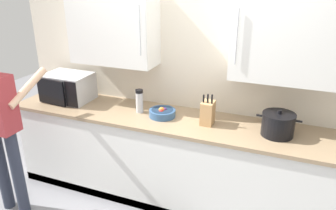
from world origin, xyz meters
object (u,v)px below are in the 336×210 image
(knife_block, at_px, (208,113))
(stock_pot, at_px, (278,124))
(thermos_flask, at_px, (139,101))
(person_figure, at_px, (0,121))
(fruit_bowl, at_px, (162,112))
(microwave_oven, at_px, (66,87))

(knife_block, height_order, stock_pot, knife_block)
(knife_block, relative_size, stock_pot, 0.80)
(thermos_flask, relative_size, person_figure, 0.15)
(person_figure, bearing_deg, stock_pot, 17.54)
(knife_block, xyz_separation_m, person_figure, (-1.74, -0.75, -0.06))
(stock_pot, distance_m, person_figure, 2.48)
(knife_block, height_order, fruit_bowl, knife_block)
(thermos_flask, bearing_deg, fruit_bowl, -3.24)
(microwave_oven, height_order, knife_block, knife_block)
(fruit_bowl, height_order, thermos_flask, thermos_flask)
(fruit_bowl, relative_size, stock_pot, 0.69)
(knife_block, bearing_deg, stock_pot, 0.00)
(thermos_flask, bearing_deg, knife_block, -1.20)
(thermos_flask, bearing_deg, person_figure, -143.81)
(microwave_oven, bearing_deg, person_figure, -100.27)
(fruit_bowl, height_order, stock_pot, stock_pot)
(stock_pot, height_order, person_figure, person_figure)
(knife_block, height_order, person_figure, person_figure)
(fruit_bowl, relative_size, thermos_flask, 1.08)
(thermos_flask, bearing_deg, stock_pot, -0.64)
(person_figure, bearing_deg, fruit_bowl, 30.04)
(knife_block, xyz_separation_m, thermos_flask, (-0.70, 0.01, 0.01))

